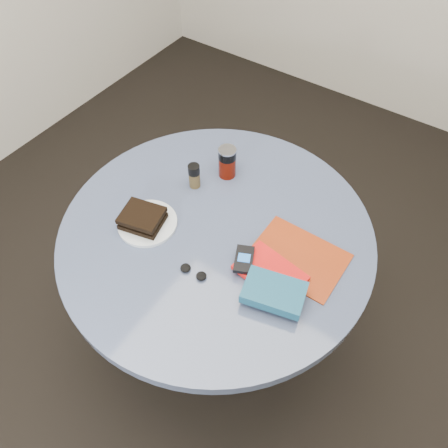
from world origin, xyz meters
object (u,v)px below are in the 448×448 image
Objects in this scene: sandwich at (142,218)px; soda_can at (227,162)px; red_book at (270,273)px; novel at (274,292)px; magazine at (298,257)px; plate at (147,223)px; headphones at (193,272)px; mp3_player at (244,259)px; pepper_grinder at (194,176)px; table at (217,259)px.

soda_can is (0.09, 0.34, 0.02)m from sandwich.
novel is at bearing -44.32° from red_book.
red_book reaches higher than magazine.
headphones is at bearing -15.93° from plate.
sandwich is at bearing -160.18° from magazine.
red_book is 1.15× the size of novel.
novel is (0.01, -0.16, 0.03)m from magazine.
novel is at bearing 0.13° from sandwich.
sandwich is 1.28× the size of soda_can.
magazine is 0.17m from novel.
magazine is at bearing 18.71° from plate.
mp3_player is (0.25, -0.29, -0.03)m from soda_can.
pepper_grinder is at bearing 125.96° from headphones.
plate is 0.70× the size of magazine.
novel is (0.47, -0.01, 0.03)m from plate.
sandwich is 0.54× the size of magazine.
pepper_grinder reaches higher than sandwich.
pepper_grinder is at bearing 150.12° from mp3_player.
table is 0.25m from mp3_player.
pepper_grinder reaches higher than plate.
red_book reaches higher than headphones.
soda_can is at bearing 60.28° from pepper_grinder.
plate is at bearing -104.21° from soda_can.
magazine is (0.46, 0.16, -0.00)m from plate.
novel reaches higher than headphones.
table is at bearing -168.85° from magazine.
headphones is at bearing -134.06° from mp3_player.
plate is 0.99× the size of red_book.
headphones reaches higher than magazine.
mp3_player is at bearing 144.84° from novel.
red_book is at bearing 8.96° from mp3_player.
mp3_player is at bearing -162.02° from red_book.
pepper_grinder is 0.50m from novel.
red_book is 0.08m from novel.
magazine is at bearing -25.05° from soda_can.
table is 10.90× the size of pepper_grinder.
headphones is at bearing -13.36° from sandwich.
sandwich is at bearing 166.18° from novel.
plate is 0.03m from sandwich.
magazine is 0.11m from red_book.
plate is 2.08× the size of pepper_grinder.
mp3_player is 1.21× the size of headphones.
table is at bearing 143.54° from novel.
sandwich is at bearing -162.42° from red_book.
soda_can is at bearing 149.72° from red_book.
soda_can reaches higher than plate.
magazine is (0.44, -0.07, -0.04)m from pepper_grinder.
soda_can is 1.08× the size of mp3_player.
magazine is 3.10× the size of headphones.
pepper_grinder reaches higher than mp3_player.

